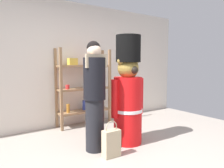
{
  "coord_description": "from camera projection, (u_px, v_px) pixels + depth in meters",
  "views": [
    {
      "loc": [
        -1.6,
        -2.0,
        1.32
      ],
      "look_at": [
        0.2,
        0.65,
        1.0
      ],
      "focal_mm": 33.14,
      "sensor_mm": 36.0,
      "label": 1
    }
  ],
  "objects": [
    {
      "name": "merchandise_shelf",
      "position": [
        84.0,
        87.0,
        4.42
      ],
      "size": [
        1.17,
        0.35,
        1.62
      ],
      "color": "#93704C",
      "rests_on": "ground_plane"
    },
    {
      "name": "teddy_bear_guard",
      "position": [
        128.0,
        94.0,
        3.38
      ],
      "size": [
        0.64,
        0.48,
        1.77
      ],
      "color": "red",
      "rests_on": "ground_plane"
    },
    {
      "name": "person_shopper",
      "position": [
        95.0,
        94.0,
        3.07
      ],
      "size": [
        0.34,
        0.33,
        1.65
      ],
      "color": "black",
      "rests_on": "ground_plane"
    },
    {
      "name": "shopping_bag",
      "position": [
        111.0,
        143.0,
        2.91
      ],
      "size": [
        0.25,
        0.13,
        0.52
      ],
      "color": "#C1AD89",
      "rests_on": "ground_plane"
    },
    {
      "name": "back_wall",
      "position": [
        63.0,
        64.0,
        4.35
      ],
      "size": [
        6.4,
        0.12,
        2.6
      ],
      "primitive_type": "cube",
      "color": "silver",
      "rests_on": "ground_plane"
    },
    {
      "name": "ground_plane",
      "position": [
        127.0,
        166.0,
        2.67
      ],
      "size": [
        6.4,
        6.4,
        0.0
      ],
      "primitive_type": "plane",
      "color": "#9E9389"
    }
  ]
}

